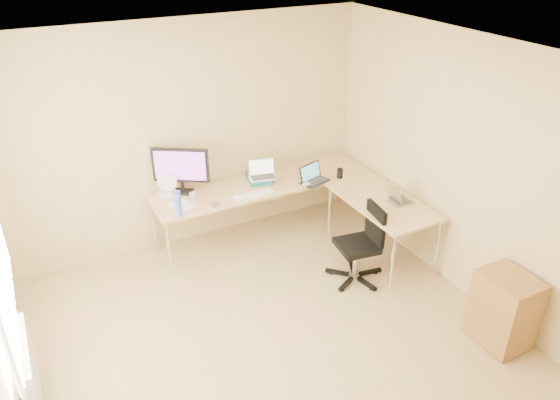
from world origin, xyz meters
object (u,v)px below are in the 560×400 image
laptop_black (315,174)px  mug (193,196)px  keyboard (254,195)px  cabinet (504,309)px  laptop_return (401,193)px  desk_fan (167,185)px  desk_main (264,210)px  monitor (181,171)px  desk_return (380,229)px  office_chair (357,239)px  laptop_center (263,170)px  water_bottle (178,204)px

laptop_black → mug: laptop_black is taller
keyboard → cabinet: 2.79m
laptop_return → cabinet: 1.61m
desk_fan → cabinet: desk_fan is taller
cabinet → laptop_black: bearing=103.7°
laptop_black → desk_main: bearing=136.0°
laptop_black → monitor: bearing=144.3°
desk_return → keyboard: bearing=148.3°
office_chair → monitor: bearing=142.8°
laptop_center → desk_fan: (-1.09, 0.19, -0.03)m
laptop_center → laptop_black: bearing=-13.8°
keyboard → desk_fan: desk_fan is taller
mug → laptop_return: 2.28m
desk_main → laptop_center: laptop_center is taller
laptop_center → office_chair: size_ratio=0.38×
laptop_center → mug: 0.88m
desk_return → laptop_return: laptop_return is taller
desk_main → laptop_black: 0.76m
desk_main → keyboard: keyboard is taller
water_bottle → cabinet: water_bottle is taller
monitor → laptop_center: 0.94m
laptop_black → mug: size_ratio=3.90×
desk_fan → office_chair: size_ratio=0.30×
desk_fan → water_bottle: bearing=-70.3°
desk_main → laptop_center: 0.53m
office_chair → mug: bearing=146.4°
desk_return → cabinet: 1.65m
water_bottle → keyboard: bearing=2.7°
desk_main → monitor: bearing=167.7°
keyboard → mug: mug is taller
water_bottle → cabinet: 3.30m
laptop_black → laptop_return: 1.03m
laptop_return → cabinet: (0.00, -1.53, -0.47)m
laptop_center → water_bottle: bearing=-152.4°
laptop_black → desk_fan: 1.70m
mug → office_chair: size_ratio=0.10×
desk_return → keyboard: keyboard is taller
laptop_center → office_chair: (0.49, -1.24, -0.39)m
laptop_black → laptop_center: bearing=135.3°
laptop_black → office_chair: laptop_black is taller
desk_fan → laptop_return: desk_fan is taller
water_bottle → monitor: bearing=67.1°
desk_fan → laptop_center: bearing=13.3°
laptop_return → desk_fan: bearing=62.0°
laptop_black → laptop_return: laptop_black is taller
desk_main → office_chair: bearing=-68.4°
desk_main → mug: mug is taller
laptop_center → office_chair: 1.40m
laptop_center → laptop_return: laptop_center is taller
laptop_center → water_bottle: size_ratio=1.18×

